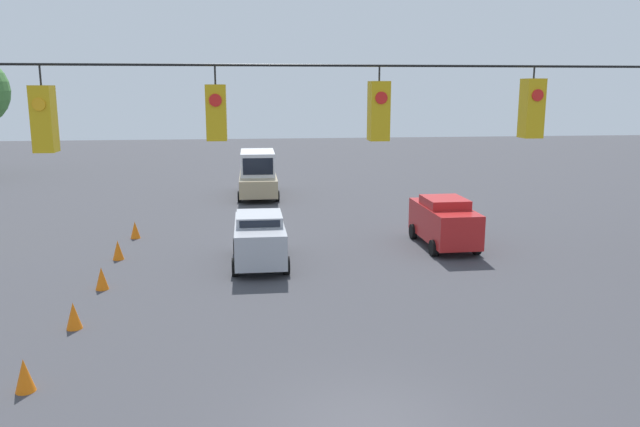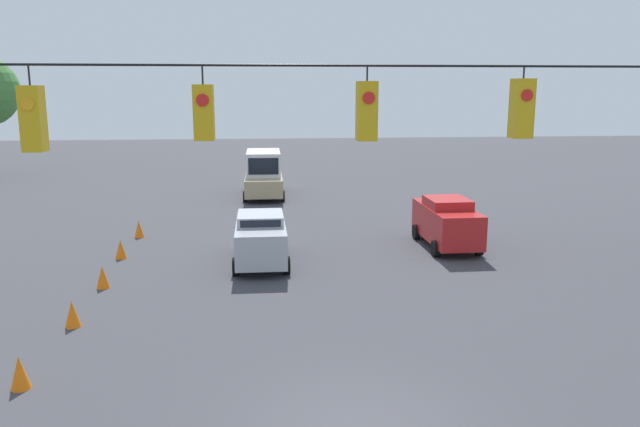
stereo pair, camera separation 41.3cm
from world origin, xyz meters
name	(u,v)px [view 2 (the right image)]	position (x,y,z in m)	size (l,w,h in m)	color
overhead_signal_span	(362,179)	(0.07, 0.49, 4.93)	(23.64, 0.38, 7.55)	#939399
box_truck_tan_withflow_deep	(264,174)	(1.50, -26.73, 1.33)	(2.43, 6.05, 2.69)	tan
sedan_red_oncoming_far	(447,222)	(-5.83, -13.48, 1.06)	(2.01, 4.44, 2.03)	red
sedan_silver_withflow_mid	(261,237)	(1.77, -11.75, 1.00)	(2.01, 4.48, 1.91)	#A8AAB2
traffic_cone_nearest	(20,373)	(7.06, -2.34, 0.37)	(0.43, 0.43, 0.75)	orange
traffic_cone_second	(72,314)	(6.95, -5.93, 0.37)	(0.43, 0.43, 0.75)	orange
traffic_cone_third	(103,277)	(6.95, -9.33, 0.37)	(0.43, 0.43, 0.75)	orange
traffic_cone_fourth	(121,249)	(7.13, -12.96, 0.37)	(0.43, 0.43, 0.75)	orange
traffic_cone_fifth	(139,229)	(7.06, -16.42, 0.37)	(0.43, 0.43, 0.75)	orange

